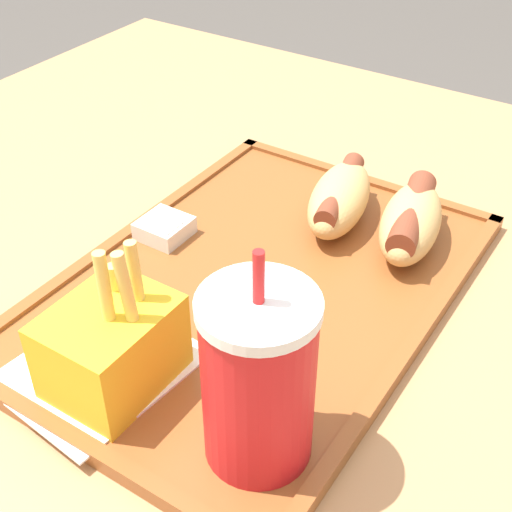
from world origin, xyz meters
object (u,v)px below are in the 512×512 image
(soda_cup, at_px, (258,379))
(fries_carton, at_px, (112,345))
(sauce_cup_mayo, at_px, (164,227))
(hot_dog_far, at_px, (411,221))
(hot_dog_near, at_px, (340,198))

(soda_cup, distance_m, fries_carton, 0.12)
(fries_carton, relative_size, sauce_cup_mayo, 2.73)
(hot_dog_far, relative_size, hot_dog_near, 1.00)
(hot_dog_far, distance_m, fries_carton, 0.30)
(hot_dog_far, height_order, sauce_cup_mayo, hot_dog_far)
(hot_dog_near, xyz_separation_m, fries_carton, (0.28, -0.04, 0.01))
(soda_cup, distance_m, hot_dog_near, 0.29)
(soda_cup, relative_size, sauce_cup_mayo, 3.72)
(soda_cup, relative_size, hot_dog_far, 1.23)
(hot_dog_far, relative_size, fries_carton, 1.10)
(soda_cup, xyz_separation_m, sauce_cup_mayo, (-0.16, -0.21, -0.06))
(sauce_cup_mayo, bearing_deg, hot_dog_near, 132.11)
(soda_cup, relative_size, hot_dog_near, 1.23)
(hot_dog_far, relative_size, sauce_cup_mayo, 3.02)
(sauce_cup_mayo, bearing_deg, fries_carton, 28.13)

